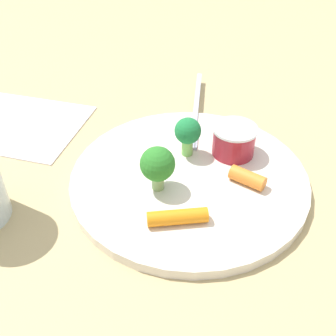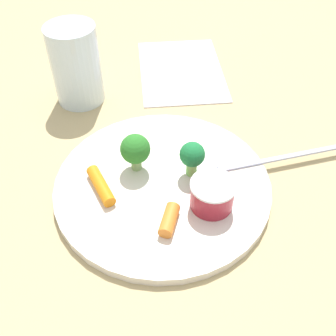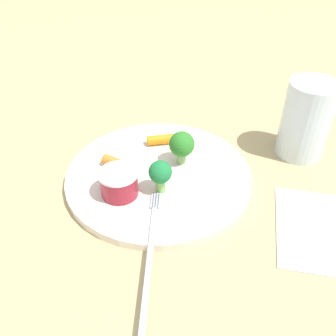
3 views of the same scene
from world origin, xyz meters
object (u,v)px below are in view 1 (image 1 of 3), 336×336
at_px(plate, 189,179).
at_px(carrot_stick_0, 247,178).
at_px(broccoli_floret_0, 158,165).
at_px(napkin, 10,122).
at_px(sauce_cup, 234,140).
at_px(broccoli_floret_1, 188,133).
at_px(carrot_stick_1, 178,217).
at_px(fork, 196,108).

relative_size(plate, carrot_stick_0, 6.80).
distance_m(broccoli_floret_0, napkin, 0.25).
height_order(plate, napkin, plate).
xyz_separation_m(sauce_cup, carrot_stick_0, (0.04, -0.04, -0.01)).
bearing_deg(broccoli_floret_1, sauce_cup, 36.04).
xyz_separation_m(sauce_cup, napkin, (-0.29, -0.10, -0.03)).
bearing_deg(plate, broccoli_floret_1, 125.63).
relative_size(sauce_cup, broccoli_floret_1, 1.08).
relative_size(sauce_cup, broccoli_floret_0, 1.01).
height_order(sauce_cup, napkin, sauce_cup).
bearing_deg(broccoli_floret_0, broccoli_floret_1, 95.28).
relative_size(plate, carrot_stick_1, 4.47).
height_order(broccoli_floret_0, fork, broccoli_floret_0).
distance_m(plate, carrot_stick_1, 0.08).
relative_size(broccoli_floret_1, carrot_stick_0, 1.24).
height_order(plate, carrot_stick_0, carrot_stick_0).
xyz_separation_m(plate, broccoli_floret_0, (-0.02, -0.04, 0.04)).
xyz_separation_m(broccoli_floret_1, fork, (-0.04, 0.09, -0.03)).
relative_size(carrot_stick_0, napkin, 0.20).
bearing_deg(broccoli_floret_1, napkin, -165.32).
relative_size(plate, broccoli_floret_1, 5.50).
bearing_deg(napkin, carrot_stick_0, 9.56).
distance_m(carrot_stick_0, fork, 0.16).
xyz_separation_m(plate, napkin, (-0.27, -0.03, -0.00)).
xyz_separation_m(broccoli_floret_0, napkin, (-0.25, 0.00, -0.04)).
bearing_deg(carrot_stick_1, broccoli_floret_1, 117.30).
bearing_deg(plate, broccoli_floret_0, -113.31).
height_order(sauce_cup, fork, sauce_cup).
bearing_deg(napkin, plate, 6.98).
xyz_separation_m(broccoli_floret_1, carrot_stick_0, (0.08, -0.01, -0.02)).
bearing_deg(fork, broccoli_floret_0, -72.79).
bearing_deg(plate, carrot_stick_1, -67.02).
xyz_separation_m(broccoli_floret_0, broccoli_floret_1, (-0.01, 0.07, -0.00)).
bearing_deg(broccoli_floret_1, carrot_stick_1, -62.70).
bearing_deg(sauce_cup, napkin, -161.60).
bearing_deg(carrot_stick_0, fork, 140.95).
bearing_deg(fork, plate, -61.97).
relative_size(broccoli_floret_0, carrot_stick_0, 1.32).
height_order(plate, sauce_cup, sauce_cup).
height_order(carrot_stick_0, napkin, carrot_stick_0).
height_order(sauce_cup, carrot_stick_0, sauce_cup).
xyz_separation_m(plate, carrot_stick_1, (0.03, -0.07, 0.01)).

